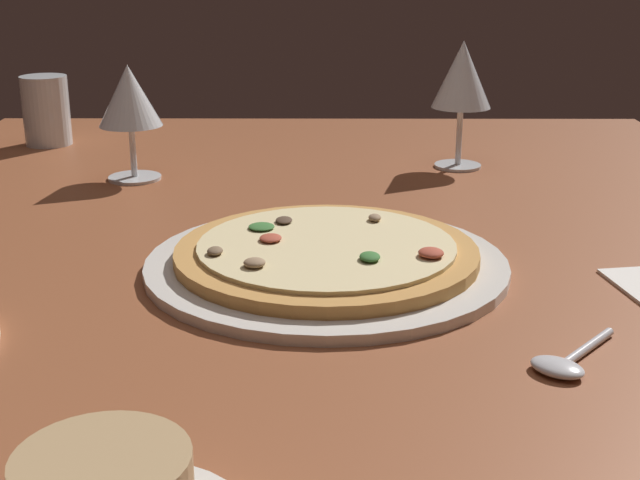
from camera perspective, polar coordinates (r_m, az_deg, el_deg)
dining_table at (r=83.40cm, az=-0.41°, el=-3.20°), size 150.00×110.00×4.00cm
pizza_main at (r=81.82cm, az=0.41°, el=-1.28°), size 33.87×33.87×3.33cm
wine_glass_far at (r=119.98cm, az=9.17°, el=10.34°), size 7.92×7.92×17.00cm
wine_glass_near at (r=114.89cm, az=-12.22°, el=8.91°), size 8.04×8.04×14.72cm
water_glass at (r=140.21cm, az=-17.25°, el=7.70°), size 6.93×6.93×10.33cm
spoon at (r=66.29cm, az=15.55°, el=-7.63°), size 9.00×8.36×1.00cm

